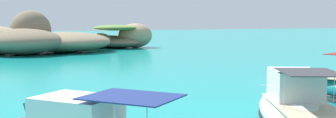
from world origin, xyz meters
TOP-DOWN VIEW (x-y plane):
  - islet_large at (-2.98, 65.31)m, footprint 28.39×22.27m
  - islet_small at (15.49, 71.28)m, footprint 16.34×14.40m
  - motorboat_white at (2.92, 6.91)m, footprint 7.50×10.71m

SIDE VIEW (x-z plane):
  - motorboat_white at x=2.92m, z-range -0.60..2.67m
  - islet_small at x=15.49m, z-range -0.60..4.19m
  - islet_large at x=-2.98m, z-range -1.41..5.75m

